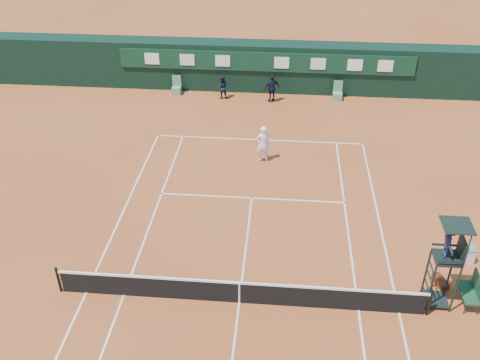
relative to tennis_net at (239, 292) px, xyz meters
The scene contains 14 objects.
ground 0.51m from the tennis_net, ahead, with size 90.00×90.00×0.00m, color #B4582A.
court_lines 0.50m from the tennis_net, ahead, with size 11.05×23.85×0.01m.
tennis_net is the anchor object (origin of this frame).
back_wall 18.77m from the tennis_net, 90.00° to the left, with size 40.00×1.65×3.00m.
linesman_chair_left 18.33m from the tennis_net, 107.46° to the left, with size 0.55×0.50×1.15m.
linesman_chair_right 18.05m from the tennis_net, 75.57° to the left, with size 0.55×0.50×1.15m.
umpire_chair 7.09m from the tennis_net, ahead, with size 0.96×0.95×3.42m.
player_bench 8.03m from the tennis_net, ahead, with size 0.55×1.20×1.10m.
tennis_bag 7.35m from the tennis_net, 12.07° to the left, with size 0.31×0.71×0.26m, color black.
cooler 8.94m from the tennis_net, 19.53° to the left, with size 0.57×0.57×0.65m.
tennis_ball 9.77m from the tennis_net, 75.79° to the left, with size 0.07×0.07×0.07m, color #C1DB33.
player 9.75m from the tennis_net, 88.16° to the left, with size 0.70×0.46×1.92m, color white.
ball_kid_left 17.25m from the tennis_net, 98.52° to the left, with size 0.70×0.54×1.44m, color black.
ball_kid_right 16.84m from the tennis_net, 88.29° to the left, with size 1.01×0.42×1.73m, color black.
Camera 1 is at (1.19, -13.27, 13.73)m, focal length 40.00 mm.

